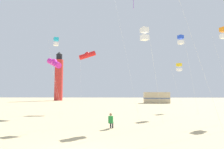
% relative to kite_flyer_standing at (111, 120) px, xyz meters
% --- Properties ---
extents(kite_flyer_standing, '(0.38, 0.54, 1.16)m').
position_rel_kite_flyer_standing_xyz_m(kite_flyer_standing, '(0.00, 0.00, 0.00)').
color(kite_flyer_standing, '#238438').
rests_on(kite_flyer_standing, ground).
extents(kite_box_gold, '(1.63, 1.63, 6.99)m').
position_rel_kite_flyer_standing_xyz_m(kite_box_gold, '(9.40, 14.43, 5.80)').
color(kite_box_gold, silver).
rests_on(kite_box_gold, ground).
extents(kite_box_cyan, '(1.75, 1.36, 10.32)m').
position_rel_kite_flyer_standing_xyz_m(kite_box_cyan, '(-8.20, 11.67, 9.11)').
color(kite_box_cyan, silver).
rests_on(kite_box_cyan, ground).
extents(kite_box_orange, '(1.79, 1.79, 9.39)m').
position_rel_kite_flyer_standing_xyz_m(kite_box_orange, '(11.38, 5.40, 8.19)').
color(kite_box_orange, silver).
rests_on(kite_box_orange, ground).
extents(kite_diamond_violet, '(2.80, 2.80, 13.65)m').
position_rel_kite_flyer_standing_xyz_m(kite_diamond_violet, '(2.15, 6.74, 12.11)').
color(kite_diamond_violet, silver).
rests_on(kite_diamond_violet, ground).
extents(kite_tube_magenta, '(2.33, 2.27, 6.98)m').
position_rel_kite_flyer_standing_xyz_m(kite_tube_magenta, '(-7.30, 8.48, 5.66)').
color(kite_tube_magenta, silver).
rests_on(kite_tube_magenta, ground).
extents(kite_box_white, '(1.93, 1.93, 8.52)m').
position_rel_kite_flyer_standing_xyz_m(kite_box_white, '(2.90, 2.49, 7.32)').
color(kite_box_white, silver).
rests_on(kite_box_white, ground).
extents(kite_box_blue, '(2.21, 2.21, 10.04)m').
position_rel_kite_flyer_standing_xyz_m(kite_box_blue, '(8.51, 10.35, 8.84)').
color(kite_box_blue, silver).
rests_on(kite_box_blue, ground).
extents(kite_tube_scarlet, '(2.59, 1.83, 8.89)m').
position_rel_kite_flyer_standing_xyz_m(kite_tube_scarlet, '(-4.13, 13.66, 7.57)').
color(kite_tube_scarlet, silver).
rests_on(kite_tube_scarlet, ground).
extents(lighthouse_distant, '(2.80, 2.80, 16.80)m').
position_rel_kite_flyer_standing_xyz_m(lighthouse_distant, '(-20.37, 52.06, 7.22)').
color(lighthouse_distant, red).
rests_on(lighthouse_distant, ground).
extents(rv_van_tan, '(6.47, 2.43, 2.80)m').
position_rel_kite_flyer_standing_xyz_m(rv_van_tan, '(9.95, 36.30, 0.78)').
color(rv_van_tan, '#C6B28C').
rests_on(rv_van_tan, ground).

